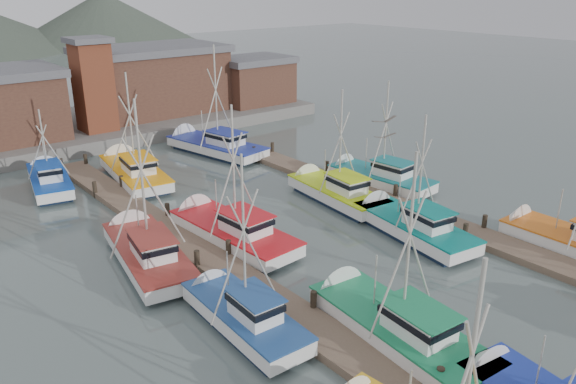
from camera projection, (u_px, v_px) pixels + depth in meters
ground at (370, 260)px, 31.08m from camera, size 260.00×260.00×0.00m
dock_left at (223, 268)px, 29.76m from camera, size 2.30×46.00×1.50m
dock_right at (396, 205)px, 38.09m from camera, size 2.30×46.00×1.50m
quay at (103, 125)px, 57.57m from camera, size 44.00×16.00×1.20m
shed_center at (153, 79)px, 59.69m from camera, size 14.84×9.54×6.90m
shed_right at (253, 80)px, 64.37m from camera, size 8.48×6.36×5.20m
lookout_tower at (93, 84)px, 51.74m from camera, size 3.60×3.60×8.50m
boat_4 at (389, 323)px, 24.19m from camera, size 3.80×9.63×9.41m
boat_5 at (408, 224)px, 34.00m from camera, size 4.04×9.24×8.33m
boat_6 at (239, 312)px, 24.97m from camera, size 3.52×7.90×8.77m
boat_7 at (571, 241)px, 31.80m from camera, size 4.39×9.13×11.05m
boat_8 at (228, 230)px, 33.26m from camera, size 3.72×9.78×9.15m
boat_9 at (333, 191)px, 39.36m from camera, size 3.60×9.09×8.65m
boat_10 at (146, 251)px, 30.66m from camera, size 4.45×9.69×9.99m
boat_11 at (375, 177)px, 42.21m from camera, size 3.54×8.95×8.68m
boat_12 at (133, 171)px, 43.53m from camera, size 4.43×10.17×9.26m
boat_13 at (212, 145)px, 50.21m from camera, size 5.10×10.80×10.51m
boat_14 at (49, 179)px, 41.74m from camera, size 4.06×8.52×6.69m
gull_near at (384, 121)px, 24.33m from camera, size 1.55×0.62×0.24m
gull_far at (385, 137)px, 30.97m from camera, size 1.55×0.65×0.24m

